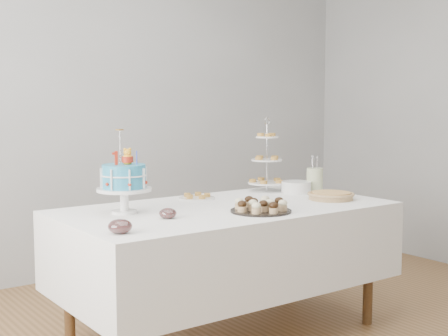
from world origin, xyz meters
TOP-DOWN VIEW (x-y plane):
  - walls at (0.00, 0.00)m, footprint 5.04×4.04m
  - table at (0.00, 0.30)m, footprint 1.92×1.02m
  - birthday_cake at (-0.58, 0.44)m, footprint 0.30×0.30m
  - cupcake_tray at (0.05, 0.04)m, footprint 0.34×0.34m
  - pie at (0.68, 0.13)m, footprint 0.29×0.29m
  - tiered_stand at (0.60, 0.65)m, footprint 0.26×0.26m
  - plate_stack at (0.70, 0.46)m, footprint 0.20×0.20m
  - pastry_plate at (0.02, 0.63)m, footprint 0.23×0.23m
  - jam_bowl_a at (-0.84, -0.02)m, footprint 0.11×0.11m
  - jam_bowl_b at (-0.47, 0.17)m, footprint 0.09×0.09m
  - utensil_pitcher at (0.84, 0.43)m, footprint 0.12×0.11m

SIDE VIEW (x-z plane):
  - table at x=0.00m, z-range 0.16..0.93m
  - pastry_plate at x=0.02m, z-range 0.77..0.80m
  - jam_bowl_b at x=-0.47m, z-range 0.77..0.82m
  - pie at x=0.68m, z-range 0.77..0.82m
  - jam_bowl_a at x=-0.84m, z-range 0.77..0.84m
  - cupcake_tray at x=0.05m, z-range 0.77..0.85m
  - plate_stack at x=0.70m, z-range 0.77..0.85m
  - utensil_pitcher at x=0.84m, z-range 0.73..0.98m
  - birthday_cake at x=-0.58m, z-range 0.67..1.12m
  - tiered_stand at x=0.60m, z-range 0.73..1.23m
  - walls at x=0.00m, z-range 0.00..2.70m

